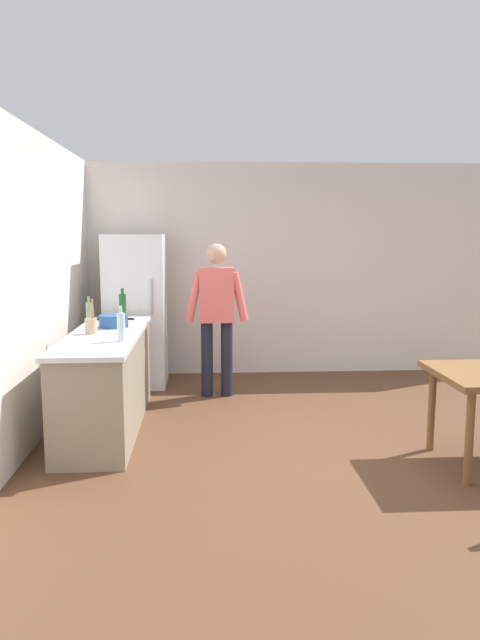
{
  "coord_description": "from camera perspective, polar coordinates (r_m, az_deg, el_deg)",
  "views": [
    {
      "loc": [
        -1.09,
        -4.57,
        1.79
      ],
      "look_at": [
        -0.74,
        1.05,
        0.97
      ],
      "focal_mm": 32.9,
      "sensor_mm": 36.0,
      "label": 1
    }
  ],
  "objects": [
    {
      "name": "ground_plane",
      "position": [
        5.02,
        9.45,
        -12.73
      ],
      "size": [
        14.0,
        14.0,
        0.0
      ],
      "primitive_type": "plane",
      "color": "brown"
    },
    {
      "name": "person",
      "position": [
        6.47,
        -2.28,
        1.03
      ],
      "size": [
        0.7,
        0.22,
        1.7
      ],
      "color": "#1E1E2D",
      "rests_on": "ground_plane"
    },
    {
      "name": "bottle_water_clear",
      "position": [
        5.04,
        -11.49,
        -0.63
      ],
      "size": [
        0.07,
        0.07,
        0.3
      ],
      "color": "silver",
      "rests_on": "kitchen_counter"
    },
    {
      "name": "bottle_wine_green",
      "position": [
        6.27,
        -11.33,
        1.28
      ],
      "size": [
        0.08,
        0.08,
        0.34
      ],
      "color": "#1E5123",
      "rests_on": "kitchen_counter"
    },
    {
      "name": "wall_back",
      "position": [
        7.66,
        4.66,
        4.93
      ],
      "size": [
        6.4,
        0.12,
        2.7
      ],
      "primitive_type": "cube",
      "color": "silver",
      "rests_on": "ground_plane"
    },
    {
      "name": "bottle_vinegar_tall",
      "position": [
        5.72,
        -14.46,
        0.41
      ],
      "size": [
        0.06,
        0.06,
        0.32
      ],
      "color": "gray",
      "rests_on": "kitchen_counter"
    },
    {
      "name": "wall_left",
      "position": [
        5.02,
        -21.07,
        2.68
      ],
      "size": [
        0.12,
        5.6,
        2.7
      ],
      "primitive_type": "cube",
      "color": "silver",
      "rests_on": "ground_plane"
    },
    {
      "name": "refrigerator",
      "position": [
        7.07,
        -10.1,
        0.89
      ],
      "size": [
        0.7,
        0.67,
        1.8
      ],
      "color": "white",
      "rests_on": "ground_plane"
    },
    {
      "name": "utensil_jar",
      "position": [
        5.49,
        -14.28,
        -0.5
      ],
      "size": [
        0.11,
        0.11,
        0.32
      ],
      "color": "tan",
      "rests_on": "kitchen_counter"
    },
    {
      "name": "kitchen_counter",
      "position": [
        5.61,
        -12.86,
        -5.76
      ],
      "size": [
        0.64,
        2.2,
        0.9
      ],
      "color": "gray",
      "rests_on": "ground_plane"
    },
    {
      "name": "cooking_pot",
      "position": [
        5.84,
        -12.19,
        -0.11
      ],
      "size": [
        0.4,
        0.28,
        0.12
      ],
      "color": "#285193",
      "rests_on": "kitchen_counter"
    }
  ]
}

